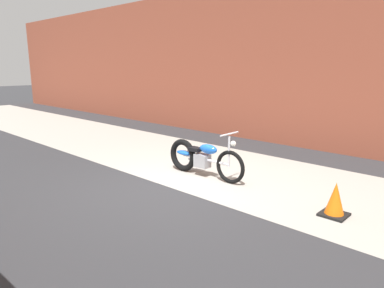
# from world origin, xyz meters

# --- Properties ---
(ground_plane) EXTENTS (80.00, 80.00, 0.00)m
(ground_plane) POSITION_xyz_m (0.00, 0.00, 0.00)
(ground_plane) COLOR #2D2D30
(sidewalk_slab) EXTENTS (36.00, 3.50, 0.01)m
(sidewalk_slab) POSITION_xyz_m (0.00, 1.75, 0.00)
(sidewalk_slab) COLOR #9E998E
(sidewalk_slab) RESTS_ON ground
(brick_building_wall) EXTENTS (36.00, 0.50, 4.84)m
(brick_building_wall) POSITION_xyz_m (0.00, 5.20, 2.42)
(brick_building_wall) COLOR brown
(brick_building_wall) RESTS_ON ground
(motorcycle_blue) EXTENTS (2.01, 0.58, 1.03)m
(motorcycle_blue) POSITION_xyz_m (-0.15, 0.99, 0.40)
(motorcycle_blue) COLOR black
(motorcycle_blue) RESTS_ON ground
(traffic_cone) EXTENTS (0.40, 0.40, 0.55)m
(traffic_cone) POSITION_xyz_m (2.81, 0.87, 0.25)
(traffic_cone) COLOR orange
(traffic_cone) RESTS_ON ground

